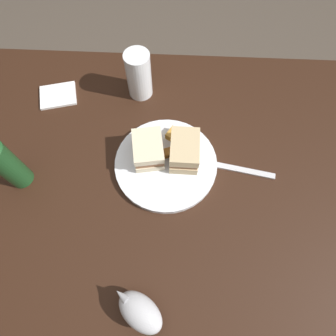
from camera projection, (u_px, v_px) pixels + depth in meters
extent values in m
plane|color=#4C4238|center=(169.00, 235.00, 1.45)|extent=(6.00, 6.00, 0.00)
cube|color=black|center=(169.00, 216.00, 1.12)|extent=(1.24, 0.93, 0.74)
cylinder|color=white|center=(166.00, 164.00, 0.80)|extent=(0.28, 0.28, 0.02)
cube|color=#CCB284|center=(184.00, 155.00, 0.78)|extent=(0.08, 0.11, 0.03)
cube|color=#8C5B3D|center=(184.00, 151.00, 0.76)|extent=(0.07, 0.10, 0.02)
cube|color=#CCB284|center=(185.00, 147.00, 0.74)|extent=(0.08, 0.11, 0.03)
cube|color=beige|center=(149.00, 153.00, 0.79)|extent=(0.09, 0.11, 0.02)
cube|color=#8C5B3D|center=(148.00, 150.00, 0.77)|extent=(0.09, 0.11, 0.02)
cube|color=beige|center=(148.00, 146.00, 0.75)|extent=(0.09, 0.11, 0.02)
cube|color=gold|center=(171.00, 134.00, 0.82)|extent=(0.04, 0.04, 0.02)
cube|color=#AD702D|center=(157.00, 143.00, 0.80)|extent=(0.02, 0.05, 0.02)
cube|color=#AD702D|center=(173.00, 152.00, 0.79)|extent=(0.05, 0.04, 0.02)
cylinder|color=white|center=(139.00, 75.00, 0.84)|extent=(0.07, 0.07, 0.15)
cylinder|color=orange|center=(140.00, 86.00, 0.89)|extent=(0.07, 0.07, 0.05)
cylinder|color=#B7B7BC|center=(142.00, 312.00, 0.64)|extent=(0.04, 0.04, 0.02)
ellipsoid|color=#B7B7BC|center=(140.00, 312.00, 0.61)|extent=(0.13, 0.12, 0.05)
ellipsoid|color=#381E0F|center=(140.00, 312.00, 0.61)|extent=(0.10, 0.10, 0.02)
cone|color=#B7B7BC|center=(122.00, 295.00, 0.62)|extent=(0.04, 0.04, 0.02)
cylinder|color=#19421E|center=(7.00, 165.00, 0.71)|extent=(0.06, 0.06, 0.16)
cube|color=white|center=(58.00, 95.00, 0.90)|extent=(0.13, 0.11, 0.01)
cube|color=silver|center=(242.00, 170.00, 0.79)|extent=(0.18, 0.05, 0.01)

